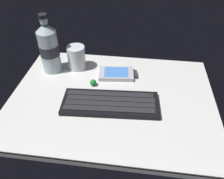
{
  "coord_description": "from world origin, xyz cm",
  "views": [
    {
      "loc": [
        7.02,
        -53.4,
        48.13
      ],
      "look_at": [
        0.0,
        0.0,
        3.0
      ],
      "focal_mm": 36.63,
      "sensor_mm": 36.0,
      "label": 1
    }
  ],
  "objects_px": {
    "handheld_device": "(118,74)",
    "trackball_mouse": "(93,83)",
    "keyboard": "(109,103)",
    "juice_cup": "(77,58)",
    "water_bottle": "(49,48)"
  },
  "relations": [
    {
      "from": "handheld_device",
      "to": "trackball_mouse",
      "type": "xyz_separation_m",
      "value": [
        -0.08,
        -0.07,
        0.0
      ]
    },
    {
      "from": "keyboard",
      "to": "juice_cup",
      "type": "height_order",
      "value": "juice_cup"
    },
    {
      "from": "handheld_device",
      "to": "trackball_mouse",
      "type": "bearing_deg",
      "value": -139.61
    },
    {
      "from": "juice_cup",
      "to": "keyboard",
      "type": "bearing_deg",
      "value": -51.82
    },
    {
      "from": "trackball_mouse",
      "to": "handheld_device",
      "type": "bearing_deg",
      "value": 40.39
    },
    {
      "from": "trackball_mouse",
      "to": "keyboard",
      "type": "bearing_deg",
      "value": -52.8
    },
    {
      "from": "keyboard",
      "to": "trackball_mouse",
      "type": "bearing_deg",
      "value": 127.2
    },
    {
      "from": "trackball_mouse",
      "to": "water_bottle",
      "type": "bearing_deg",
      "value": 156.48
    },
    {
      "from": "keyboard",
      "to": "handheld_device",
      "type": "relative_size",
      "value": 2.23
    },
    {
      "from": "handheld_device",
      "to": "juice_cup",
      "type": "height_order",
      "value": "juice_cup"
    },
    {
      "from": "water_bottle",
      "to": "juice_cup",
      "type": "bearing_deg",
      "value": 16.52
    },
    {
      "from": "juice_cup",
      "to": "water_bottle",
      "type": "relative_size",
      "value": 0.41
    },
    {
      "from": "water_bottle",
      "to": "keyboard",
      "type": "bearing_deg",
      "value": -34.69
    },
    {
      "from": "keyboard",
      "to": "trackball_mouse",
      "type": "height_order",
      "value": "trackball_mouse"
    },
    {
      "from": "keyboard",
      "to": "handheld_device",
      "type": "height_order",
      "value": "keyboard"
    }
  ]
}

